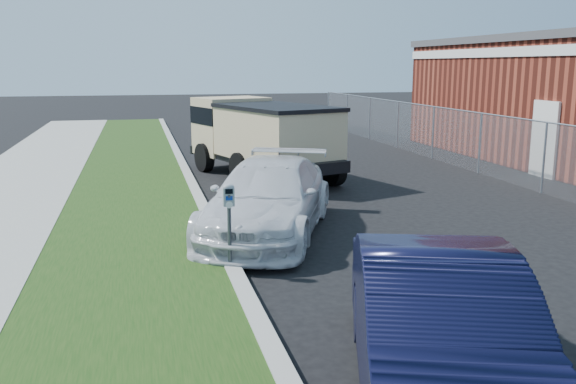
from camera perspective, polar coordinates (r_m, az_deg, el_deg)
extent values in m
plane|color=black|center=(10.51, 8.80, -6.06)|extent=(120.00, 120.00, 0.00)
cube|color=gray|center=(11.71, -6.90, -3.75)|extent=(0.25, 50.00, 0.15)
cube|color=#15350E|center=(11.65, -14.75, -4.20)|extent=(3.00, 50.00, 0.13)
plane|color=slate|center=(19.15, 17.52, 4.36)|extent=(0.00, 30.00, 30.00)
cylinder|color=gray|center=(19.06, 17.69, 7.04)|extent=(0.04, 30.00, 0.04)
cylinder|color=gray|center=(16.68, 22.84, 2.95)|extent=(0.06, 0.06, 1.80)
cylinder|color=gray|center=(19.15, 17.52, 4.36)|extent=(0.06, 0.06, 1.80)
cylinder|color=gray|center=(21.74, 13.43, 5.41)|extent=(0.06, 0.06, 1.80)
cylinder|color=gray|center=(24.44, 10.22, 6.21)|extent=(0.06, 0.06, 1.80)
cylinder|color=gray|center=(27.19, 7.65, 6.84)|extent=(0.06, 0.06, 1.80)
cylinder|color=gray|center=(29.99, 5.54, 7.34)|extent=(0.06, 0.06, 1.80)
cylinder|color=gray|center=(32.83, 3.80, 7.75)|extent=(0.06, 0.06, 1.80)
cube|color=silver|center=(20.65, 20.13, 12.21)|extent=(0.06, 14.00, 0.30)
cube|color=silver|center=(19.11, 22.85, 4.57)|extent=(0.08, 1.10, 2.20)
cylinder|color=#3F4247|center=(9.44, -5.49, -4.23)|extent=(0.06, 0.06, 0.95)
cube|color=gray|center=(9.28, -5.57, -0.45)|extent=(0.18, 0.12, 0.29)
ellipsoid|color=gray|center=(9.25, -5.59, 0.42)|extent=(0.19, 0.13, 0.11)
cube|color=black|center=(9.20, -5.54, 0.05)|extent=(0.11, 0.01, 0.08)
cube|color=#0D2E94|center=(9.23, -5.53, -0.58)|extent=(0.10, 0.01, 0.07)
cylinder|color=silver|center=(9.25, -5.52, -1.21)|extent=(0.10, 0.01, 0.10)
cube|color=#3F4247|center=(9.22, -5.53, -0.41)|extent=(0.04, 0.01, 0.05)
imported|color=silver|center=(11.71, -1.81, -0.50)|extent=(3.78, 5.25, 1.41)
imported|color=black|center=(6.06, 14.15, -12.67)|extent=(2.78, 4.64, 1.44)
cube|color=black|center=(17.52, -2.25, 3.36)|extent=(3.59, 5.88, 0.30)
cube|color=tan|center=(19.18, -5.29, 6.21)|extent=(2.43, 2.13, 1.74)
cube|color=black|center=(19.15, -5.31, 7.24)|extent=(2.47, 2.16, 0.52)
cube|color=tan|center=(16.84, -1.07, 5.48)|extent=(3.14, 4.13, 1.39)
cube|color=black|center=(16.77, -1.08, 7.93)|extent=(3.25, 4.24, 0.10)
cube|color=black|center=(20.00, -6.34, 4.16)|extent=(2.02, 0.79, 0.26)
cylinder|color=black|center=(18.78, -7.84, 3.22)|extent=(0.54, 0.91, 0.87)
cylinder|color=black|center=(19.68, -2.54, 3.71)|extent=(0.54, 0.91, 0.87)
cylinder|color=black|center=(16.70, -4.46, 2.23)|extent=(0.54, 0.91, 0.87)
cylinder|color=black|center=(17.71, 1.26, 2.82)|extent=(0.54, 0.91, 0.87)
cylinder|color=black|center=(15.35, -1.71, 1.42)|extent=(0.54, 0.91, 0.87)
cylinder|color=black|center=(16.45, 4.29, 2.09)|extent=(0.54, 0.91, 0.87)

